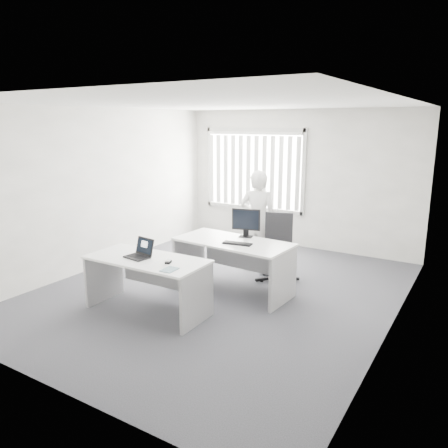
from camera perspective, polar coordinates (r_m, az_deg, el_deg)
The scene contains 18 objects.
ground at distance 6.82m, azimuth -0.52°, elevation -8.73°, with size 6.00×6.00×0.00m, color #57575F.
wall_back at distance 9.09m, azimuth 9.60°, elevation 5.75°, with size 5.00×0.02×2.80m, color white.
wall_front at distance 4.26m, azimuth -22.50°, elevation -3.41°, with size 5.00×0.02×2.80m, color white.
wall_left at distance 8.03m, azimuth -15.90°, elevation 4.47°, with size 0.02×6.00×2.80m, color white.
wall_right at distance 5.55m, azimuth 21.90°, elevation 0.32°, with size 0.02×6.00×2.80m, color white.
ceiling at distance 6.33m, azimuth -0.57°, elevation 15.49°, with size 5.00×6.00×0.02m, color silver.
window at distance 9.45m, azimuth 3.88°, elevation 7.09°, with size 2.32×0.06×1.76m, color #B4B4B0.
blinds at distance 9.40m, azimuth 3.70°, elevation 6.88°, with size 2.20×0.10×1.50m, color white, non-canonical shape.
desk_near at distance 6.04m, azimuth -10.00°, elevation -6.35°, with size 1.68×0.81×0.76m.
desk_far at distance 6.62m, azimuth 1.17°, elevation -4.08°, with size 1.81×0.94×0.80m.
office_chair at distance 7.29m, azimuth 6.94°, elevation -4.55°, with size 0.78×0.78×1.09m.
person at distance 7.56m, azimuth 4.45°, elevation 0.41°, with size 0.64×0.42×1.76m, color white.
laptop at distance 5.98m, azimuth -11.34°, elevation -3.20°, with size 0.32×0.29×0.25m, color black, non-canonical shape.
paper_sheet at distance 5.73m, azimuth -8.12°, elevation -5.09°, with size 0.31×0.22×0.00m, color white.
mouse at distance 5.71m, azimuth -7.29°, elevation -4.88°, with size 0.06×0.11×0.04m, color #AEAEB1, non-canonical shape.
booklet at distance 5.46m, azimuth -7.13°, elevation -5.93°, with size 0.16×0.22×0.01m, color silver.
keyboard at distance 6.38m, azimuth 1.74°, elevation -2.57°, with size 0.43×0.14×0.02m, color black.
monitor at distance 6.74m, azimuth 2.89°, elevation 0.13°, with size 0.44×0.13×0.44m, color black, non-canonical shape.
Camera 1 is at (3.36, -5.36, 2.54)m, focal length 35.00 mm.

